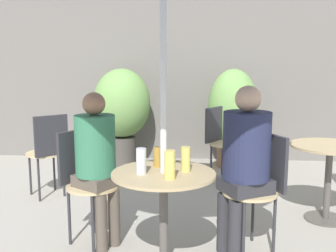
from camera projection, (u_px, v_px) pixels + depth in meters
storefront_wall at (177, 57)px, 5.70m from camera, size 10.00×0.06×3.00m
cafe_table_near at (164, 197)px, 2.65m from camera, size 0.70×0.70×0.70m
cafe_table_far at (329, 164)px, 3.53m from camera, size 0.70×0.70×0.70m
bistro_chair_0 at (260, 180)px, 2.96m from camera, size 0.47×0.46×0.90m
bistro_chair_1 at (85, 174)px, 3.12m from camera, size 0.47×0.46×0.90m
bistro_chair_2 at (49, 147)px, 4.11m from camera, size 0.47×0.47×0.90m
bistro_chair_4 at (220, 137)px, 4.70m from camera, size 0.47×0.46×0.90m
seated_person_0 at (245, 156)px, 2.87m from camera, size 0.43×0.41×1.27m
seated_person_1 at (97, 155)px, 3.00m from camera, size 0.39×0.38×1.21m
beer_glass_0 at (141, 161)px, 2.58m from camera, size 0.07×0.07×0.17m
beer_glass_1 at (170, 165)px, 2.47m from camera, size 0.07×0.07×0.18m
beer_glass_2 at (186, 159)px, 2.64m from camera, size 0.06×0.06×0.17m
beer_glass_3 at (158, 157)px, 2.76m from camera, size 0.06×0.06×0.14m
potted_plant_0 at (122, 107)px, 5.44m from camera, size 0.79×0.79×1.35m
potted_plant_1 at (233, 112)px, 5.34m from camera, size 0.68×0.68×1.35m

